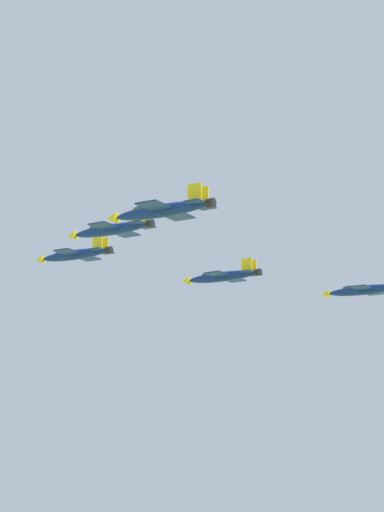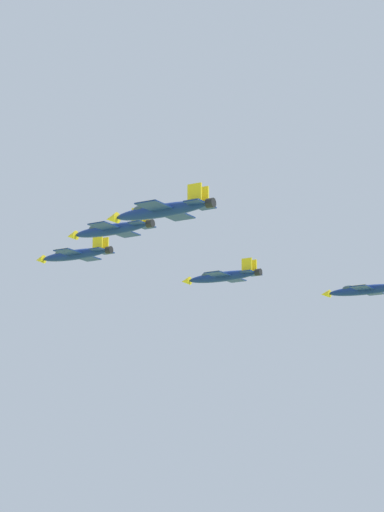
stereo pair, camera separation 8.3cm
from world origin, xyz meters
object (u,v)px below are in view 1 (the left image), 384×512
jet_right_wingman (222,276)px  jet_left_outer (161,210)px  jet_lead (74,254)px  jet_left_wingman (111,229)px  jet_right_outer (364,290)px

jet_right_wingman → jet_left_outer: 53.66m
jet_lead → jet_left_outer: size_ratio=1.02×
jet_left_wingman → jet_right_wingman: 33.29m
jet_lead → jet_right_wingman: jet_lead is taller
jet_right_wingman → jet_left_wingman: bearing=90.7°
jet_right_wingman → jet_left_outer: bearing=112.1°
jet_right_wingman → jet_right_outer: 25.73m
jet_left_wingman → jet_right_outer: bearing=-111.2°
jet_left_wingman → jet_right_wingman: bearing=-89.8°
jet_right_wingman → jet_right_outer: size_ratio=1.01×
jet_left_wingman → jet_left_outer: (25.25, -4.70, -3.79)m
jet_right_wingman → jet_right_outer: bearing=-138.9°
jet_left_outer → jet_right_wingman: bearing=-69.3°
jet_left_wingman → jet_right_outer: (-7.85, 53.02, -2.79)m
jet_left_wingman → jet_left_outer: 25.96m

